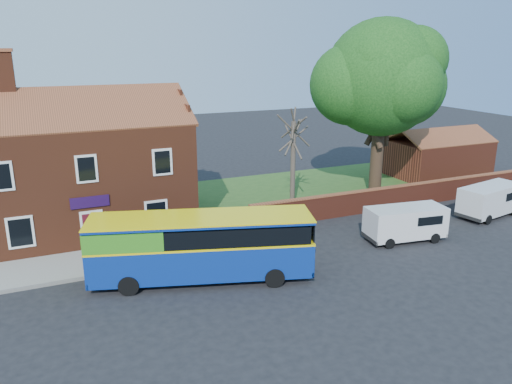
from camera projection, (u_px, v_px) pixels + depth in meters
name	position (u px, v px, depth m)	size (l,w,h in m)	color
ground	(268.00, 285.00, 23.35)	(120.00, 120.00, 0.00)	black
pavement	(98.00, 262.00, 25.73)	(18.00, 3.50, 0.12)	gray
kerb	(102.00, 275.00, 24.19)	(18.00, 0.15, 0.14)	slate
grass_strip	(348.00, 186.00, 39.75)	(26.00, 12.00, 0.04)	#426B28
shop_building	(82.00, 174.00, 29.84)	(12.30, 8.13, 10.50)	brown
boundary_wall	(397.00, 196.00, 34.24)	(22.00, 0.38, 1.60)	maroon
outbuilding	(438.00, 157.00, 42.73)	(8.20, 5.06, 4.17)	maroon
bus	(194.00, 245.00, 23.41)	(10.68, 5.45, 3.16)	navy
van_near	(406.00, 222.00, 28.42)	(4.71, 2.38, 1.98)	silver
van_far	(490.00, 199.00, 32.49)	(4.95, 2.72, 2.06)	silver
large_tree	(381.00, 81.00, 35.52)	(10.43, 8.25, 12.72)	black
bare_tree	(293.00, 160.00, 33.65)	(2.45, 2.92, 6.53)	#4C4238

